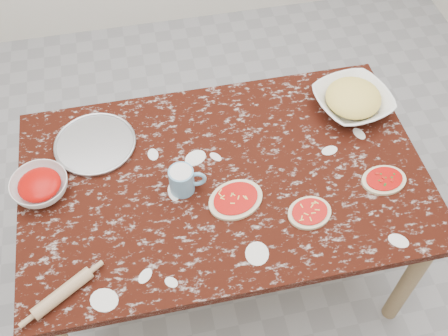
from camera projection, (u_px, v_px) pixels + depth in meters
ground at (224, 263)px, 2.70m from camera, size 4.00×4.00×0.00m
worktable at (224, 188)px, 2.17m from camera, size 1.60×1.00×0.75m
pizza_tray at (95, 144)px, 2.19m from camera, size 0.40×0.40×0.01m
sauce_bowl at (40, 187)px, 2.03m from camera, size 0.26×0.26×0.07m
cheese_bowl at (352, 102)px, 2.29m from camera, size 0.38×0.38×0.08m
flour_mug at (183, 180)px, 2.02m from camera, size 0.14×0.10×0.11m
pizza_left at (236, 199)px, 2.02m from camera, size 0.26×0.24×0.02m
pizza_mid at (310, 213)px, 1.99m from camera, size 0.20×0.17×0.02m
pizza_right at (384, 180)px, 2.08m from camera, size 0.19×0.15×0.02m
rolling_pin at (63, 293)px, 1.78m from camera, size 0.21×0.16×0.05m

